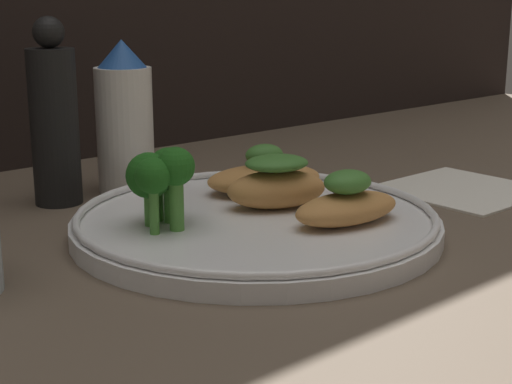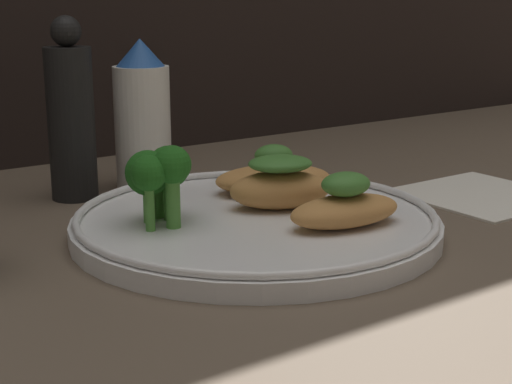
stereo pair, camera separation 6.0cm
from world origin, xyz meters
The scene contains 9 objects.
ground_plane centered at (0.00, 0.00, -0.50)cm, with size 180.00×180.00×1.00cm, color brown.
plate centered at (0.00, 0.00, 0.99)cm, with size 28.45×28.45×2.00cm.
grilled_meat_front centered at (4.00, -5.74, 2.93)cm, with size 9.54×5.54×4.10cm.
grilled_meat_middle centered at (3.06, 0.99, 3.33)cm, with size 9.27×7.44×4.31cm.
grilled_meat_back centered at (5.63, 5.33, 2.80)cm, with size 11.59×9.04×4.23cm.
broccoli_bunch centered at (-6.77, 2.90, 5.24)cm, with size 5.46×5.80×6.17cm.
sauce_bottle centered at (0.07, 18.49, 6.74)cm, with size 5.28×5.28×14.08cm.
pepper_grinder centered at (-7.07, 18.49, 7.43)cm, with size 4.16×4.16×16.30cm.
napkin centered at (23.73, -2.55, 0.20)cm, with size 13.04×13.04×0.40cm.
Camera 1 is at (-38.27, -43.62, 18.43)cm, focal length 55.00 mm.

